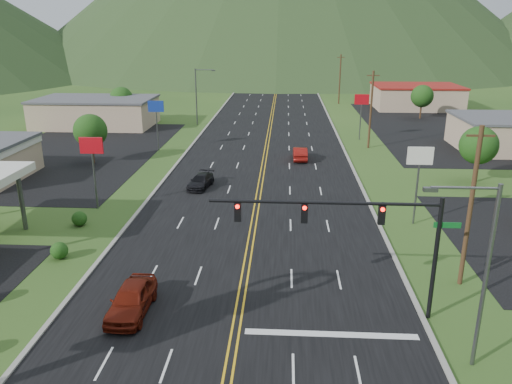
# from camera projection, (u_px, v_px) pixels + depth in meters

# --- Properties ---
(traffic_signal) EXTENTS (13.10, 0.43, 7.00)m
(traffic_signal) POSITION_uv_depth(u_px,v_px,m) (361.00, 226.00, 26.11)
(traffic_signal) COLOR black
(traffic_signal) RESTS_ON ground
(streetlight_east) EXTENTS (3.28, 0.25, 9.00)m
(streetlight_east) POSITION_uv_depth(u_px,v_px,m) (480.00, 266.00, 22.11)
(streetlight_east) COLOR #59595E
(streetlight_east) RESTS_ON ground
(streetlight_west) EXTENTS (3.28, 0.25, 9.00)m
(streetlight_west) POSITION_uv_depth(u_px,v_px,m) (198.00, 93.00, 80.24)
(streetlight_west) COLOR #59595E
(streetlight_west) RESTS_ON ground
(building_west_far) EXTENTS (18.40, 11.40, 4.50)m
(building_west_far) POSITION_uv_depth(u_px,v_px,m) (96.00, 112.00, 80.17)
(building_west_far) COLOR tan
(building_west_far) RESTS_ON ground
(building_east_far) EXTENTS (16.40, 12.40, 4.50)m
(building_east_far) POSITION_uv_depth(u_px,v_px,m) (416.00, 97.00, 97.90)
(building_east_far) COLOR tan
(building_east_far) RESTS_ON ground
(pole_sign_west_a) EXTENTS (2.00, 0.18, 6.40)m
(pole_sign_west_a) POSITION_uv_depth(u_px,v_px,m) (92.00, 153.00, 42.50)
(pole_sign_west_a) COLOR #59595E
(pole_sign_west_a) RESTS_ON ground
(pole_sign_west_b) EXTENTS (2.00, 0.18, 6.40)m
(pole_sign_west_b) POSITION_uv_depth(u_px,v_px,m) (156.00, 111.00, 63.35)
(pole_sign_west_b) COLOR #59595E
(pole_sign_west_b) RESTS_ON ground
(pole_sign_east_a) EXTENTS (2.00, 0.18, 6.40)m
(pole_sign_east_a) POSITION_uv_depth(u_px,v_px,m) (419.00, 164.00, 39.10)
(pole_sign_east_a) COLOR #59595E
(pole_sign_east_a) RESTS_ON ground
(pole_sign_east_b) EXTENTS (2.00, 0.18, 6.40)m
(pole_sign_east_b) POSITION_uv_depth(u_px,v_px,m) (361.00, 104.00, 69.43)
(pole_sign_east_b) COLOR #59595E
(pole_sign_east_b) RESTS_ON ground
(tree_west_a) EXTENTS (3.84, 3.84, 5.82)m
(tree_west_a) POSITION_uv_depth(u_px,v_px,m) (90.00, 131.00, 57.42)
(tree_west_a) COLOR #382314
(tree_west_a) RESTS_ON ground
(tree_west_b) EXTENTS (3.84, 3.84, 5.82)m
(tree_west_b) POSITION_uv_depth(u_px,v_px,m) (121.00, 99.00, 83.28)
(tree_west_b) COLOR #382314
(tree_west_b) RESTS_ON ground
(tree_east_a) EXTENTS (3.84, 3.84, 5.82)m
(tree_east_a) POSITION_uv_depth(u_px,v_px,m) (479.00, 145.00, 50.34)
(tree_east_a) COLOR #382314
(tree_east_a) RESTS_ON ground
(tree_east_b) EXTENTS (3.84, 3.84, 5.82)m
(tree_east_b) POSITION_uv_depth(u_px,v_px,m) (422.00, 96.00, 86.13)
(tree_east_b) COLOR #382314
(tree_east_b) RESTS_ON ground
(utility_pole_a) EXTENTS (1.60, 0.28, 10.00)m
(utility_pole_a) POSITION_uv_depth(u_px,v_px,m) (471.00, 207.00, 29.58)
(utility_pole_a) COLOR #382314
(utility_pole_a) RESTS_ON ground
(utility_pole_b) EXTENTS (1.60, 0.28, 10.00)m
(utility_pole_b) POSITION_uv_depth(u_px,v_px,m) (371.00, 109.00, 64.64)
(utility_pole_b) COLOR #382314
(utility_pole_b) RESTS_ON ground
(utility_pole_c) EXTENTS (1.60, 0.28, 10.00)m
(utility_pole_c) POSITION_uv_depth(u_px,v_px,m) (340.00, 79.00, 102.54)
(utility_pole_c) COLOR #382314
(utility_pole_c) RESTS_ON ground
(utility_pole_d) EXTENTS (1.60, 0.28, 10.00)m
(utility_pole_d) POSITION_uv_depth(u_px,v_px,m) (326.00, 65.00, 140.44)
(utility_pole_d) COLOR #382314
(utility_pole_d) RESTS_ON ground
(car_red_near) EXTENTS (2.03, 4.95, 1.68)m
(car_red_near) POSITION_uv_depth(u_px,v_px,m) (132.00, 300.00, 27.71)
(car_red_near) COLOR #62170A
(car_red_near) RESTS_ON ground
(car_dark_mid) EXTENTS (2.49, 4.64, 1.28)m
(car_dark_mid) POSITION_uv_depth(u_px,v_px,m) (201.00, 182.00, 49.58)
(car_dark_mid) COLOR black
(car_dark_mid) RESTS_ON ground
(car_red_far) EXTENTS (1.70, 4.70, 1.54)m
(car_red_far) POSITION_uv_depth(u_px,v_px,m) (300.00, 154.00, 59.97)
(car_red_far) COLOR maroon
(car_red_far) RESTS_ON ground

